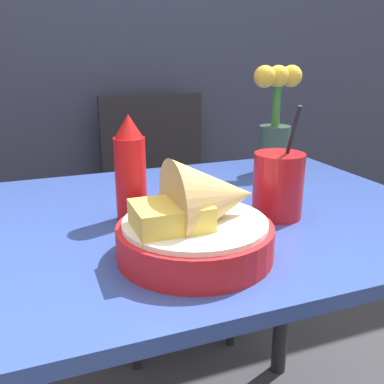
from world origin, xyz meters
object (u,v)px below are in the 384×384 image
object	(u,v)px
ketchup_bottle	(130,170)
chair_far_window	(160,195)
food_basket	(200,222)
flower_vase	(275,123)
drink_cup	(278,187)

from	to	relation	value
ketchup_bottle	chair_far_window	bearing A→B (deg)	69.82
food_basket	ketchup_bottle	size ratio (longest dim) A/B	1.21
chair_far_window	flower_vase	distance (m)	0.68
food_basket	ketchup_bottle	world-z (taller)	ketchup_bottle
drink_cup	food_basket	bearing A→B (deg)	-152.71
chair_far_window	food_basket	size ratio (longest dim) A/B	3.75
chair_far_window	flower_vase	world-z (taller)	flower_vase
food_basket	drink_cup	size ratio (longest dim) A/B	1.12
food_basket	ketchup_bottle	distance (m)	0.20
flower_vase	drink_cup	bearing A→B (deg)	-119.82
drink_cup	flower_vase	xyz separation A→B (m)	(0.16, 0.28, 0.07)
ketchup_bottle	drink_cup	size ratio (longest dim) A/B	0.93
flower_vase	food_basket	bearing A→B (deg)	-133.30
drink_cup	ketchup_bottle	bearing A→B (deg)	162.40
food_basket	drink_cup	distance (m)	0.22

